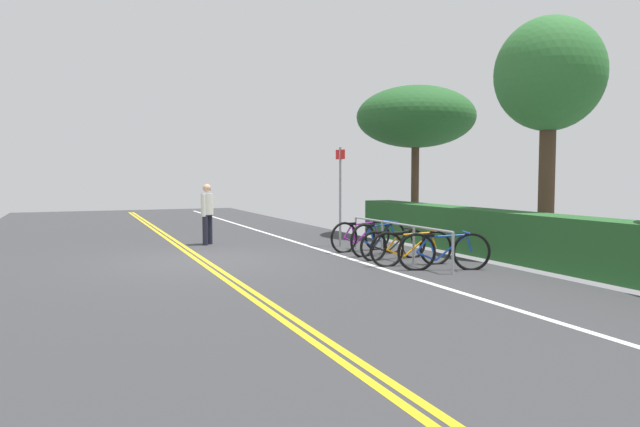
# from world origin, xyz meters

# --- Properties ---
(ground_plane) EXTENTS (38.17, 10.72, 0.05)m
(ground_plane) POSITION_xyz_m (0.00, 0.00, -0.03)
(ground_plane) COLOR #353538
(centre_line_yellow_inner) EXTENTS (34.35, 0.10, 0.00)m
(centre_line_yellow_inner) POSITION_xyz_m (0.00, -0.08, 0.00)
(centre_line_yellow_inner) COLOR gold
(centre_line_yellow_inner) RESTS_ON ground_plane
(centre_line_yellow_outer) EXTENTS (34.35, 0.10, 0.00)m
(centre_line_yellow_outer) POSITION_xyz_m (0.00, 0.08, 0.00)
(centre_line_yellow_outer) COLOR gold
(centre_line_yellow_outer) RESTS_ON ground_plane
(bike_lane_stripe_white) EXTENTS (34.35, 0.12, 0.00)m
(bike_lane_stripe_white) POSITION_xyz_m (0.00, 3.02, 0.00)
(bike_lane_stripe_white) COLOR white
(bike_lane_stripe_white) RESTS_ON ground_plane
(bike_rack) EXTENTS (4.05, 0.05, 0.79)m
(bike_rack) POSITION_xyz_m (1.44, 3.90, 0.58)
(bike_rack) COLOR #9EA0A5
(bike_rack) RESTS_ON ground_plane
(bicycle_0) EXTENTS (0.46, 1.70, 0.76)m
(bicycle_0) POSITION_xyz_m (-0.10, 3.81, 0.36)
(bicycle_0) COLOR black
(bicycle_0) RESTS_ON ground_plane
(bicycle_1) EXTENTS (0.62, 1.70, 0.78)m
(bicycle_1) POSITION_xyz_m (0.64, 3.89, 0.37)
(bicycle_1) COLOR black
(bicycle_1) RESTS_ON ground_plane
(bicycle_2) EXTENTS (0.46, 1.68, 0.68)m
(bicycle_2) POSITION_xyz_m (1.37, 3.86, 0.32)
(bicycle_2) COLOR black
(bicycle_2) RESTS_ON ground_plane
(bicycle_3) EXTENTS (0.46, 1.78, 0.74)m
(bicycle_3) POSITION_xyz_m (2.27, 3.75, 0.35)
(bicycle_3) COLOR black
(bicycle_3) RESTS_ON ground_plane
(bicycle_4) EXTENTS (0.70, 1.72, 0.77)m
(bicycle_4) POSITION_xyz_m (3.00, 4.01, 0.36)
(bicycle_4) COLOR black
(bicycle_4) RESTS_ON ground_plane
(pedestrian) EXTENTS (0.41, 0.33, 1.58)m
(pedestrian) POSITION_xyz_m (-2.79, 0.71, 0.90)
(pedestrian) COLOR #1E1E2D
(pedestrian) RESTS_ON ground_plane
(sign_post_near) EXTENTS (0.36, 0.10, 2.51)m
(sign_post_near) POSITION_xyz_m (-1.13, 3.74, 1.49)
(sign_post_near) COLOR gray
(sign_post_near) RESTS_ON ground_plane
(hedge_backdrop) EXTENTS (13.00, 0.82, 1.03)m
(hedge_backdrop) POSITION_xyz_m (2.94, 6.11, 0.52)
(hedge_backdrop) COLOR #235626
(hedge_backdrop) RESTS_ON ground_plane
(tree_near_left) EXTENTS (3.53, 3.53, 4.45)m
(tree_near_left) POSITION_xyz_m (-2.80, 6.98, 3.52)
(tree_near_left) COLOR #473323
(tree_near_left) RESTS_ON ground_plane
(tree_mid) EXTENTS (2.40, 2.40, 5.31)m
(tree_mid) POSITION_xyz_m (2.14, 7.34, 3.99)
(tree_mid) COLOR #473323
(tree_mid) RESTS_ON ground_plane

